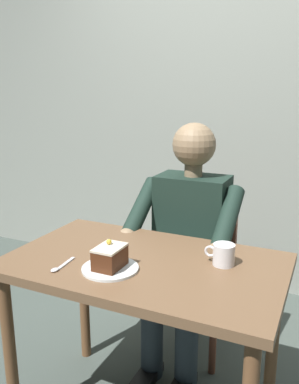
{
  "coord_description": "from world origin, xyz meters",
  "views": [
    {
      "loc": [
        -0.63,
        1.31,
        1.39
      ],
      "look_at": [
        0.02,
        -0.1,
        1.0
      ],
      "focal_mm": 37.44,
      "sensor_mm": 36.0,
      "label": 1
    }
  ],
  "objects": [
    {
      "name": "dining_table",
      "position": [
        0.0,
        0.0,
        0.65
      ],
      "size": [
        1.07,
        0.65,
        0.75
      ],
      "color": "brown",
      "rests_on": "ground"
    },
    {
      "name": "cake_slice",
      "position": [
        0.08,
        0.13,
        0.8
      ],
      "size": [
        0.09,
        0.13,
        0.1
      ],
      "color": "#4A2512",
      "rests_on": "dessert_plate"
    },
    {
      "name": "chair",
      "position": [
        0.0,
        -0.67,
        0.48
      ],
      "size": [
        0.42,
        0.42,
        0.88
      ],
      "color": "brown",
      "rests_on": "ground"
    },
    {
      "name": "cafe_rear_panel",
      "position": [
        0.0,
        -1.5,
        1.5
      ],
      "size": [
        6.4,
        0.12,
        3.0
      ],
      "primitive_type": "cube",
      "color": "gray",
      "rests_on": "ground"
    },
    {
      "name": "dessert_spoon",
      "position": [
        0.26,
        0.19,
        0.75
      ],
      "size": [
        0.03,
        0.14,
        0.01
      ],
      "color": "silver",
      "rests_on": "dining_table"
    },
    {
      "name": "dessert_plate",
      "position": [
        0.08,
        0.13,
        0.75
      ],
      "size": [
        0.21,
        0.21,
        0.01
      ],
      "primitive_type": "cylinder",
      "color": "white",
      "rests_on": "dining_table"
    },
    {
      "name": "seated_person",
      "position": [
        -0.0,
        -0.5,
        0.65
      ],
      "size": [
        0.53,
        0.58,
        1.24
      ],
      "color": "black",
      "rests_on": "ground"
    },
    {
      "name": "coffee_cup",
      "position": [
        -0.29,
        -0.09,
        0.79
      ],
      "size": [
        0.12,
        0.08,
        0.08
      ],
      "color": "silver",
      "rests_on": "dining_table"
    }
  ]
}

